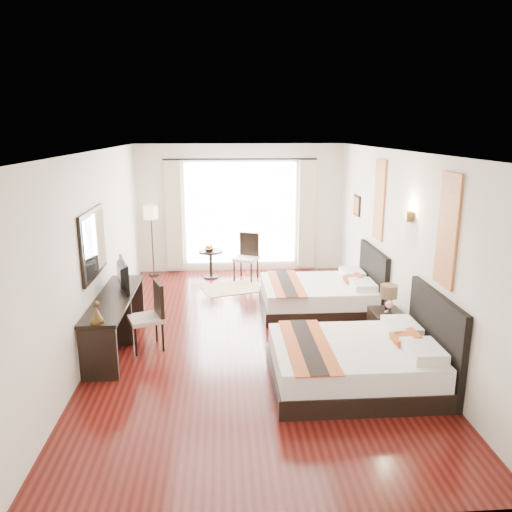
{
  "coord_description": "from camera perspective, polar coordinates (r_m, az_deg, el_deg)",
  "views": [
    {
      "loc": [
        -0.41,
        -7.13,
        3.11
      ],
      "look_at": [
        0.11,
        0.37,
        1.18
      ],
      "focal_mm": 35.0,
      "sensor_mm": 36.0,
      "label": 1
    }
  ],
  "objects": [
    {
      "name": "floor",
      "position": [
        7.79,
        -0.61,
        -9.19
      ],
      "size": [
        4.5,
        7.5,
        0.01
      ],
      "primitive_type": "cube",
      "color": "#360A09",
      "rests_on": "ground"
    },
    {
      "name": "ceiling",
      "position": [
        7.15,
        -0.67,
        11.8
      ],
      "size": [
        4.5,
        7.5,
        0.02
      ],
      "primitive_type": "cube",
      "color": "white",
      "rests_on": "wall_headboard"
    },
    {
      "name": "wall_headboard",
      "position": [
        7.8,
        16.07,
        1.13
      ],
      "size": [
        0.01,
        7.5,
        2.8
      ],
      "primitive_type": "cube",
      "color": "silver",
      "rests_on": "floor"
    },
    {
      "name": "wall_desk",
      "position": [
        7.56,
        -17.88,
        0.59
      ],
      "size": [
        0.01,
        7.5,
        2.8
      ],
      "primitive_type": "cube",
      "color": "silver",
      "rests_on": "floor"
    },
    {
      "name": "wall_window",
      "position": [
        11.02,
        -1.77,
        5.43
      ],
      "size": [
        4.5,
        0.01,
        2.8
      ],
      "primitive_type": "cube",
      "color": "silver",
      "rests_on": "floor"
    },
    {
      "name": "wall_entry",
      "position": [
        3.82,
        2.7,
        -12.26
      ],
      "size": [
        4.5,
        0.01,
        2.8
      ],
      "primitive_type": "cube",
      "color": "silver",
      "rests_on": "floor"
    },
    {
      "name": "window_glass",
      "position": [
        11.02,
        -1.76,
        4.9
      ],
      "size": [
        2.4,
        0.02,
        2.2
      ],
      "primitive_type": "cube",
      "color": "white",
      "rests_on": "wall_window"
    },
    {
      "name": "sheer_curtain",
      "position": [
        10.96,
        -1.75,
        4.85
      ],
      "size": [
        2.3,
        0.02,
        2.1
      ],
      "primitive_type": "cube",
      "color": "white",
      "rests_on": "wall_window"
    },
    {
      "name": "drape_left",
      "position": [
        10.97,
        -9.35,
        4.56
      ],
      "size": [
        0.35,
        0.14,
        2.35
      ],
      "primitive_type": "cube",
      "color": "beige",
      "rests_on": "floor"
    },
    {
      "name": "drape_right",
      "position": [
        11.07,
        5.8,
        4.78
      ],
      "size": [
        0.35,
        0.14,
        2.35
      ],
      "primitive_type": "cube",
      "color": "beige",
      "rests_on": "floor"
    },
    {
      "name": "art_panel_near",
      "position": [
        6.27,
        21.05,
        2.74
      ],
      "size": [
        0.03,
        0.5,
        1.35
      ],
      "primitive_type": "cube",
      "color": "maroon",
      "rests_on": "wall_headboard"
    },
    {
      "name": "art_panel_far",
      "position": [
        8.66,
        13.92,
        6.25
      ],
      "size": [
        0.03,
        0.5,
        1.35
      ],
      "primitive_type": "cube",
      "color": "maroon",
      "rests_on": "wall_headboard"
    },
    {
      "name": "wall_sconce",
      "position": [
        7.3,
        17.02,
        4.36
      ],
      "size": [
        0.1,
        0.14,
        0.14
      ],
      "primitive_type": "cube",
      "color": "#433117",
      "rests_on": "wall_headboard"
    },
    {
      "name": "mirror_frame",
      "position": [
        7.34,
        -18.12,
        1.38
      ],
      "size": [
        0.04,
        1.25,
        0.95
      ],
      "primitive_type": "cube",
      "color": "black",
      "rests_on": "wall_desk"
    },
    {
      "name": "mirror_glass",
      "position": [
        7.34,
        -17.93,
        1.39
      ],
      "size": [
        0.01,
        1.12,
        0.82
      ],
      "primitive_type": "cube",
      "color": "white",
      "rests_on": "mirror_frame"
    },
    {
      "name": "bed_near",
      "position": [
        6.46,
        11.79,
        -11.72
      ],
      "size": [
        2.07,
        1.61,
        1.16
      ],
      "color": "black",
      "rests_on": "floor"
    },
    {
      "name": "bed_far",
      "position": [
        8.81,
        7.57,
        -4.43
      ],
      "size": [
        1.98,
        1.54,
        1.11
      ],
      "color": "black",
      "rests_on": "floor"
    },
    {
      "name": "nightstand",
      "position": [
        7.68,
        14.6,
        -7.94
      ],
      "size": [
        0.43,
        0.53,
        0.51
      ],
      "primitive_type": "cube",
      "color": "black",
      "rests_on": "floor"
    },
    {
      "name": "table_lamp",
      "position": [
        7.56,
        14.92,
        -4.15
      ],
      "size": [
        0.25,
        0.25,
        0.4
      ],
      "color": "black",
      "rests_on": "nightstand"
    },
    {
      "name": "vase",
      "position": [
        7.4,
        14.93,
        -6.28
      ],
      "size": [
        0.14,
        0.14,
        0.12
      ],
      "primitive_type": "imported",
      "rotation": [
        0.0,
        0.0,
        -0.27
      ],
      "color": "black",
      "rests_on": "nightstand"
    },
    {
      "name": "console_desk",
      "position": [
        7.63,
        -15.75,
        -7.19
      ],
      "size": [
        0.5,
        2.2,
        0.76
      ],
      "primitive_type": "cube",
      "color": "black",
      "rests_on": "floor"
    },
    {
      "name": "television",
      "position": [
        7.74,
        -15.42,
        -2.13
      ],
      "size": [
        0.34,
        0.78,
        0.45
      ],
      "primitive_type": "imported",
      "rotation": [
        0.0,
        0.0,
        1.88
      ],
      "color": "black",
      "rests_on": "console_desk"
    },
    {
      "name": "bronze_figurine",
      "position": [
        6.54,
        -17.78,
        -6.25
      ],
      "size": [
        0.2,
        0.2,
        0.26
      ],
      "primitive_type": null,
      "rotation": [
        0.0,
        0.0,
        -0.15
      ],
      "color": "#433117",
      "rests_on": "console_desk"
    },
    {
      "name": "desk_chair",
      "position": [
        7.46,
        -12.26,
        -8.13
      ],
      "size": [
        0.59,
        0.59,
        0.98
      ],
      "rotation": [
        0.0,
        0.0,
        3.5
      ],
      "color": "#C6B498",
      "rests_on": "floor"
    },
    {
      "name": "floor_lamp",
      "position": [
        10.85,
        -11.91,
        4.35
      ],
      "size": [
        0.31,
        0.31,
        1.52
      ],
      "color": "black",
      "rests_on": "floor"
    },
    {
      "name": "side_table",
      "position": [
        10.7,
        -5.18,
        -0.93
      ],
      "size": [
        0.52,
        0.52,
        0.6
      ],
      "primitive_type": "cylinder",
      "color": "black",
      "rests_on": "floor"
    },
    {
      "name": "fruit_bowl",
      "position": [
        10.6,
        -5.38,
        0.74
      ],
      "size": [
        0.28,
        0.28,
        0.05
      ],
      "primitive_type": "imported",
      "rotation": [
        0.0,
        0.0,
        0.37
      ],
      "color": "#453118",
      "rests_on": "side_table"
    },
    {
      "name": "window_chair",
      "position": [
        10.54,
        -1.11,
        -1.11
      ],
      "size": [
        0.6,
        0.6,
        0.98
      ],
      "rotation": [
        0.0,
        0.0,
        -1.99
      ],
      "color": "#C6B498",
      "rests_on": "floor"
    },
    {
      "name": "jute_rug",
      "position": [
        10.04,
        -2.62,
        -3.67
      ],
      "size": [
        1.41,
        1.15,
        0.01
      ],
      "primitive_type": "cube",
      "rotation": [
        0.0,
        0.0,
        0.3
      ],
      "color": "tan",
      "rests_on": "floor"
    }
  ]
}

